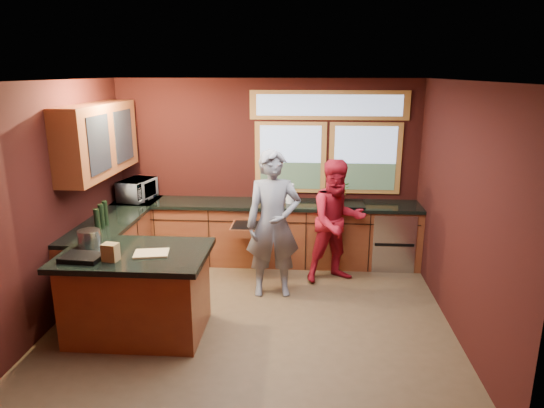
# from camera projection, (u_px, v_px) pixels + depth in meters

# --- Properties ---
(floor) EXTENTS (4.50, 4.50, 0.00)m
(floor) POSITION_uv_depth(u_px,v_px,m) (254.00, 315.00, 5.73)
(floor) COLOR brown
(floor) RESTS_ON ground
(room_shell) EXTENTS (4.52, 4.02, 2.71)m
(room_shell) POSITION_uv_depth(u_px,v_px,m) (204.00, 160.00, 5.61)
(room_shell) COLOR black
(room_shell) RESTS_ON ground
(back_counter) EXTENTS (4.50, 0.64, 0.93)m
(back_counter) POSITION_uv_depth(u_px,v_px,m) (279.00, 233.00, 7.23)
(back_counter) COLOR maroon
(back_counter) RESTS_ON floor
(left_counter) EXTENTS (0.64, 2.30, 0.93)m
(left_counter) POSITION_uv_depth(u_px,v_px,m) (117.00, 249.00, 6.56)
(left_counter) COLOR maroon
(left_counter) RESTS_ON floor
(island) EXTENTS (1.55, 1.05, 0.95)m
(island) POSITION_uv_depth(u_px,v_px,m) (138.00, 292.00, 5.24)
(island) COLOR maroon
(island) RESTS_ON floor
(person_grey) EXTENTS (0.74, 0.53, 1.88)m
(person_grey) POSITION_uv_depth(u_px,v_px,m) (273.00, 224.00, 6.06)
(person_grey) COLOR slate
(person_grey) RESTS_ON floor
(person_red) EXTENTS (0.99, 0.89, 1.68)m
(person_red) POSITION_uv_depth(u_px,v_px,m) (337.00, 222.00, 6.50)
(person_red) COLOR maroon
(person_red) RESTS_ON floor
(microwave) EXTENTS (0.49, 0.63, 0.31)m
(microwave) POSITION_uv_depth(u_px,v_px,m) (137.00, 190.00, 7.21)
(microwave) COLOR #999999
(microwave) RESTS_ON left_counter
(potted_plant) EXTENTS (0.29, 0.25, 0.32)m
(potted_plant) POSITION_uv_depth(u_px,v_px,m) (340.00, 192.00, 7.05)
(potted_plant) COLOR #999999
(potted_plant) RESTS_ON back_counter
(paper_towel) EXTENTS (0.12, 0.12, 0.28)m
(paper_towel) POSITION_uv_depth(u_px,v_px,m) (290.00, 193.00, 7.06)
(paper_towel) COLOR white
(paper_towel) RESTS_ON back_counter
(cutting_board) EXTENTS (0.39, 0.31, 0.02)m
(cutting_board) POSITION_uv_depth(u_px,v_px,m) (151.00, 253.00, 5.06)
(cutting_board) COLOR tan
(cutting_board) RESTS_ON island
(stock_pot) EXTENTS (0.24, 0.24, 0.18)m
(stock_pot) POSITION_uv_depth(u_px,v_px,m) (89.00, 238.00, 5.28)
(stock_pot) COLOR #B6B7BB
(stock_pot) RESTS_ON island
(paper_bag) EXTENTS (0.17, 0.14, 0.18)m
(paper_bag) POSITION_uv_depth(u_px,v_px,m) (111.00, 252.00, 4.87)
(paper_bag) COLOR brown
(paper_bag) RESTS_ON island
(black_tray) EXTENTS (0.42, 0.31, 0.05)m
(black_tray) POSITION_uv_depth(u_px,v_px,m) (82.00, 257.00, 4.90)
(black_tray) COLOR black
(black_tray) RESTS_ON island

